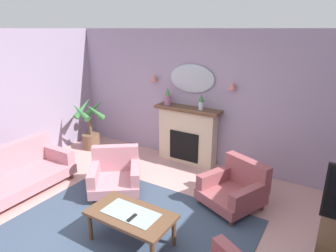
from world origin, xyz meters
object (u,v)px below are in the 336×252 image
Objects in this scene: coffee_table at (131,217)px; armchair_in_corner at (115,173)px; mantel_vase_right at (168,98)px; wall_sconce_right at (232,86)px; fireplace at (187,135)px; tv_remote at (132,218)px; wall_mirror at (192,79)px; armchair_by_coffee_table at (235,187)px; potted_plant_corner_palm at (90,126)px; floral_couch at (16,173)px; mantel_vase_left at (201,102)px; wall_sconce_left at (154,78)px.

coffee_table is 0.97× the size of armchair_in_corner.
mantel_vase_right is 1.35m from wall_sconce_right.
fireplace is at bearing 102.34° from coffee_table.
fireplace is at bearing -173.84° from wall_sconce_right.
fireplace is 2.71m from tv_remote.
wall_sconce_right is 2.58m from armchair_in_corner.
wall_mirror is 2.33m from armchair_in_corner.
armchair_by_coffee_table is at bearing -36.24° from fireplace.
armchair_by_coffee_table and armchair_in_corner have the same top height.
mantel_vase_right is 0.31× the size of potted_plant_corner_palm.
wall_sconce_right is 4.05m from floral_couch.
armchair_by_coffee_table is at bearing -7.78° from potted_plant_corner_palm.
wall_sconce_right is at bearing 12.31° from mantel_vase_left.
floral_couch is (-2.48, 0.01, -0.06)m from coffee_table.
potted_plant_corner_palm reaches higher than armchair_in_corner.
wall_mirror reaches higher than fireplace.
fireplace is 3.20m from floral_couch.
mantel_vase_left is at bearing 48.48° from floral_couch.
tv_remote is at bearing -76.28° from fireplace.
mantel_vase_right reaches higher than coffee_table.
fireplace is 4.23× the size of mantel_vase_left.
mantel_vase_left reaches higher than armchair_in_corner.
tv_remote is at bearing -67.23° from mantel_vase_right.
tv_remote is (1.09, -2.60, -0.86)m from mantel_vase_right.
coffee_table is 1.03× the size of armchair_by_coffee_table.
fireplace is 1.20× the size of armchair_in_corner.
floral_couch is 3.65m from armchair_by_coffee_table.
wall_mirror is 0.83× the size of potted_plant_corner_palm.
coffee_table is at bearing -68.22° from mantel_vase_right.
potted_plant_corner_palm is (-2.22, -0.67, -1.18)m from wall_mirror.
wall_sconce_left reaches higher than mantel_vase_right.
wall_sconce_left reaches higher than tv_remote.
mantel_vase_left is 1.80m from armchair_by_coffee_table.
potted_plant_corner_palm is at bearing -166.59° from fireplace.
armchair_in_corner is (0.35, -1.74, -1.35)m from wall_sconce_left.
armchair_by_coffee_table is at bearing -42.24° from mantel_vase_left.
coffee_table is at bearing -77.66° from fireplace.
armchair_by_coffee_table is at bearing -39.85° from wall_mirror.
armchair_by_coffee_table is (0.75, 1.61, -0.15)m from tv_remote.
mantel_vase_right is (-0.45, -0.03, 0.74)m from fireplace.
mantel_vase_left is at bearing 97.49° from tv_remote.
coffee_table is (-0.29, -2.64, -1.28)m from wall_sconce_right.
mantel_vase_right is 1.12× the size of mantel_vase_left.
armchair_in_corner is at bearing 139.16° from tv_remote.
floral_couch is at bearing -112.21° from wall_sconce_left.
wall_sconce_left is at bearing 67.79° from floral_couch.
wall_sconce_left reaches higher than coffee_table.
mantel_vase_right is 2.00m from potted_plant_corner_palm.
tv_remote is 0.14× the size of armchair_in_corner.
wall_sconce_left is at bearing 101.44° from armchair_in_corner.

